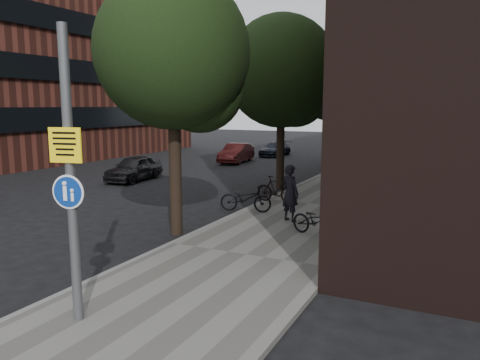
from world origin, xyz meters
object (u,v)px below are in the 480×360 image
Objects in this scene: pedestrian at (290,193)px; parked_car_near at (134,168)px; parked_bike_facade_near at (317,221)px; signpost at (71,176)px.

pedestrian reaches higher than parked_car_near.
pedestrian is 0.49× the size of parked_car_near.
parked_bike_facade_near is 13.18m from parked_car_near.
parked_bike_facade_near is (2.21, 6.89, -2.07)m from signpost.
pedestrian is 1.94m from parked_bike_facade_near.
signpost reaches higher than parked_bike_facade_near.
signpost reaches higher than pedestrian.
parked_car_near is at bearing 80.04° from parked_bike_facade_near.
parked_bike_facade_near is 0.45× the size of parked_car_near.
signpost is 2.94× the size of parked_bike_facade_near.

